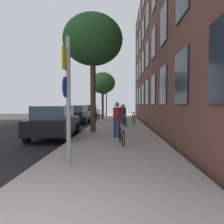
% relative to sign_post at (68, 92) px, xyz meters
% --- Properties ---
extents(ground_plane, '(41.80, 41.80, 0.00)m').
position_rel_sign_post_xyz_m(ground_plane, '(-2.26, 11.77, -2.05)').
color(ground_plane, '#332D28').
extents(road_asphalt, '(7.00, 38.00, 0.01)m').
position_rel_sign_post_xyz_m(road_asphalt, '(-4.36, 11.77, -2.04)').
color(road_asphalt, black).
rests_on(road_asphalt, ground).
extents(sidewalk, '(4.20, 38.00, 0.12)m').
position_rel_sign_post_xyz_m(sidewalk, '(1.24, 11.77, -1.99)').
color(sidewalk, gray).
rests_on(sidewalk, ground).
extents(building_facade, '(0.56, 27.00, 13.04)m').
position_rel_sign_post_xyz_m(building_facade, '(3.83, 11.27, 4.50)').
color(building_facade, brown).
rests_on(building_facade, ground).
extents(sign_post, '(0.15, 0.60, 3.41)m').
position_rel_sign_post_xyz_m(sign_post, '(0.00, 0.00, 0.00)').
color(sign_post, gray).
rests_on(sign_post, sidewalk).
extents(traffic_light, '(0.43, 0.24, 3.68)m').
position_rel_sign_post_xyz_m(traffic_light, '(-0.38, 20.42, 0.59)').
color(traffic_light, black).
rests_on(traffic_light, sidewalk).
extents(tree_near, '(3.43, 3.43, 6.76)m').
position_rel_sign_post_xyz_m(tree_near, '(-0.16, 6.62, 3.34)').
color(tree_near, '#4C3823').
rests_on(tree_near, sidewalk).
extents(tree_far, '(2.66, 2.66, 5.00)m').
position_rel_sign_post_xyz_m(tree_far, '(-0.46, 16.91, 1.92)').
color(tree_far, '#4C3823').
rests_on(tree_far, sidewalk).
extents(bicycle_0, '(0.42, 1.58, 0.92)m').
position_rel_sign_post_xyz_m(bicycle_0, '(1.47, 2.81, -1.57)').
color(bicycle_0, black).
rests_on(bicycle_0, sidewalk).
extents(bicycle_1, '(0.42, 1.65, 0.93)m').
position_rel_sign_post_xyz_m(bicycle_1, '(1.77, 9.50, -1.56)').
color(bicycle_1, black).
rests_on(bicycle_1, sidewalk).
extents(bicycle_2, '(0.42, 1.71, 0.97)m').
position_rel_sign_post_xyz_m(bicycle_2, '(2.53, 12.02, -1.55)').
color(bicycle_2, black).
rests_on(bicycle_2, sidewalk).
extents(pedestrian_0, '(0.54, 0.54, 1.70)m').
position_rel_sign_post_xyz_m(pedestrian_0, '(1.26, 4.53, -0.95)').
color(pedestrian_0, navy).
rests_on(pedestrian_0, sidewalk).
extents(pedestrian_1, '(0.43, 0.43, 1.59)m').
position_rel_sign_post_xyz_m(pedestrian_1, '(1.71, 11.38, -1.02)').
color(pedestrian_1, navy).
rests_on(pedestrian_1, sidewalk).
extents(pedestrian_2, '(0.42, 0.42, 1.60)m').
position_rel_sign_post_xyz_m(pedestrian_2, '(1.61, 15.18, -1.01)').
color(pedestrian_2, '#33594C').
rests_on(pedestrian_2, sidewalk).
extents(car_0, '(2.06, 4.40, 1.62)m').
position_rel_sign_post_xyz_m(car_0, '(-1.90, 4.90, -1.20)').
color(car_0, black).
rests_on(car_0, road_asphalt).
extents(car_1, '(1.98, 4.50, 1.62)m').
position_rel_sign_post_xyz_m(car_1, '(-2.48, 13.34, -1.20)').
color(car_1, black).
rests_on(car_1, road_asphalt).
extents(car_2, '(1.90, 4.31, 1.62)m').
position_rel_sign_post_xyz_m(car_2, '(-2.58, 23.91, -1.20)').
color(car_2, black).
rests_on(car_2, road_asphalt).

